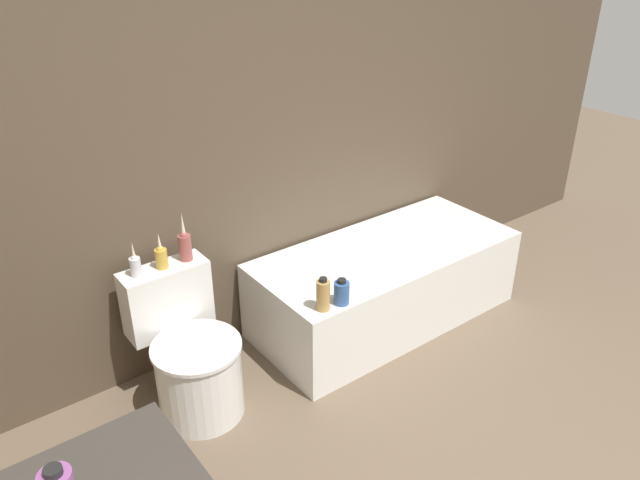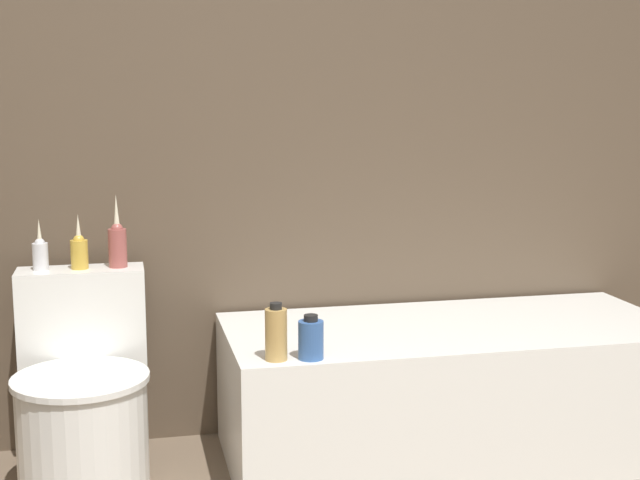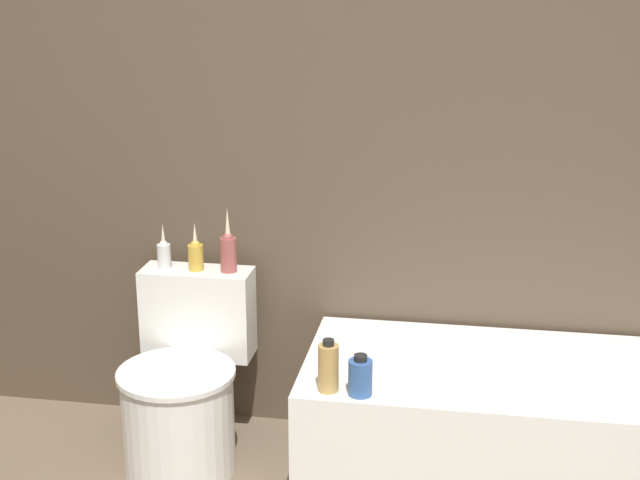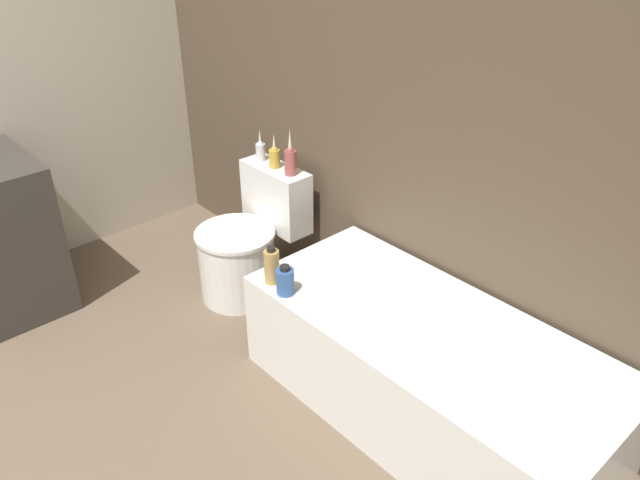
{
  "view_description": "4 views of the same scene",
  "coord_description": "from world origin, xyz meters",
  "px_view_note": "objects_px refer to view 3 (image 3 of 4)",
  "views": [
    {
      "loc": [
        -1.52,
        -0.45,
        2.23
      ],
      "look_at": [
        0.13,
        1.73,
        0.79
      ],
      "focal_mm": 35.0,
      "sensor_mm": 36.0,
      "label": 1
    },
    {
      "loc": [
        -0.4,
        -1.02,
        1.3
      ],
      "look_at": [
        0.2,
        1.64,
        0.85
      ],
      "focal_mm": 50.0,
      "sensor_mm": 36.0,
      "label": 2
    },
    {
      "loc": [
        0.46,
        -1.03,
        1.82
      ],
      "look_at": [
        -0.01,
        1.78,
        0.94
      ],
      "focal_mm": 50.0,
      "sensor_mm": 36.0,
      "label": 3
    },
    {
      "loc": [
        1.91,
        0.19,
        2.06
      ],
      "look_at": [
        0.22,
        1.73,
        0.72
      ],
      "focal_mm": 35.0,
      "sensor_mm": 36.0,
      "label": 4
    }
  ],
  "objects_px": {
    "vase_silver": "(196,254)",
    "shampoo_bottle_tall": "(328,367)",
    "bathtub": "(530,430)",
    "shampoo_bottle_short": "(360,377)",
    "vase_gold": "(164,253)",
    "vase_bronze": "(228,250)",
    "toilet": "(184,390)"
  },
  "relations": [
    {
      "from": "toilet",
      "to": "shampoo_bottle_short",
      "type": "relative_size",
      "value": 4.99
    },
    {
      "from": "vase_silver",
      "to": "shampoo_bottle_tall",
      "type": "relative_size",
      "value": 1.05
    },
    {
      "from": "shampoo_bottle_short",
      "to": "shampoo_bottle_tall",
      "type": "bearing_deg",
      "value": 173.59
    },
    {
      "from": "toilet",
      "to": "vase_bronze",
      "type": "bearing_deg",
      "value": 59.27
    },
    {
      "from": "shampoo_bottle_short",
      "to": "vase_gold",
      "type": "bearing_deg",
      "value": 148.0
    },
    {
      "from": "vase_silver",
      "to": "shampoo_bottle_short",
      "type": "bearing_deg",
      "value": -36.23
    },
    {
      "from": "vase_silver",
      "to": "shampoo_bottle_tall",
      "type": "height_order",
      "value": "vase_silver"
    },
    {
      "from": "vase_gold",
      "to": "bathtub",
      "type": "bearing_deg",
      "value": -9.23
    },
    {
      "from": "vase_silver",
      "to": "vase_bronze",
      "type": "bearing_deg",
      "value": 1.33
    },
    {
      "from": "bathtub",
      "to": "vase_gold",
      "type": "relative_size",
      "value": 9.0
    },
    {
      "from": "toilet",
      "to": "vase_gold",
      "type": "distance_m",
      "value": 0.53
    },
    {
      "from": "bathtub",
      "to": "vase_gold",
      "type": "bearing_deg",
      "value": 170.77
    },
    {
      "from": "toilet",
      "to": "vase_silver",
      "type": "bearing_deg",
      "value": 90.0
    },
    {
      "from": "vase_bronze",
      "to": "shampoo_bottle_short",
      "type": "bearing_deg",
      "value": -42.07
    },
    {
      "from": "toilet",
      "to": "vase_gold",
      "type": "height_order",
      "value": "vase_gold"
    },
    {
      "from": "vase_bronze",
      "to": "bathtub",
      "type": "bearing_deg",
      "value": -11.18
    },
    {
      "from": "vase_bronze",
      "to": "shampoo_bottle_short",
      "type": "height_order",
      "value": "vase_bronze"
    },
    {
      "from": "bathtub",
      "to": "vase_gold",
      "type": "height_order",
      "value": "vase_gold"
    },
    {
      "from": "shampoo_bottle_tall",
      "to": "vase_gold",
      "type": "bearing_deg",
      "value": 145.0
    },
    {
      "from": "shampoo_bottle_tall",
      "to": "toilet",
      "type": "bearing_deg",
      "value": 154.12
    },
    {
      "from": "bathtub",
      "to": "toilet",
      "type": "xyz_separation_m",
      "value": [
        -1.28,
        0.01,
        0.04
      ]
    },
    {
      "from": "toilet",
      "to": "shampoo_bottle_short",
      "type": "height_order",
      "value": "toilet"
    },
    {
      "from": "vase_bronze",
      "to": "shampoo_bottle_tall",
      "type": "bearing_deg",
      "value": -47.28
    },
    {
      "from": "bathtub",
      "to": "shampoo_bottle_tall",
      "type": "distance_m",
      "value": 0.8
    },
    {
      "from": "vase_gold",
      "to": "shampoo_bottle_tall",
      "type": "bearing_deg",
      "value": -35.0
    },
    {
      "from": "bathtub",
      "to": "shampoo_bottle_tall",
      "type": "xyz_separation_m",
      "value": [
        -0.68,
        -0.28,
        0.32
      ]
    },
    {
      "from": "bathtub",
      "to": "vase_silver",
      "type": "bearing_deg",
      "value": 170.05
    },
    {
      "from": "bathtub",
      "to": "vase_silver",
      "type": "height_order",
      "value": "vase_silver"
    },
    {
      "from": "vase_gold",
      "to": "shampoo_bottle_short",
      "type": "distance_m",
      "value": 1.01
    },
    {
      "from": "vase_gold",
      "to": "shampoo_bottle_tall",
      "type": "height_order",
      "value": "vase_gold"
    },
    {
      "from": "vase_gold",
      "to": "vase_bronze",
      "type": "height_order",
      "value": "vase_bronze"
    },
    {
      "from": "bathtub",
      "to": "shampoo_bottle_short",
      "type": "xyz_separation_m",
      "value": [
        -0.57,
        -0.29,
        0.3
      ]
    }
  ]
}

